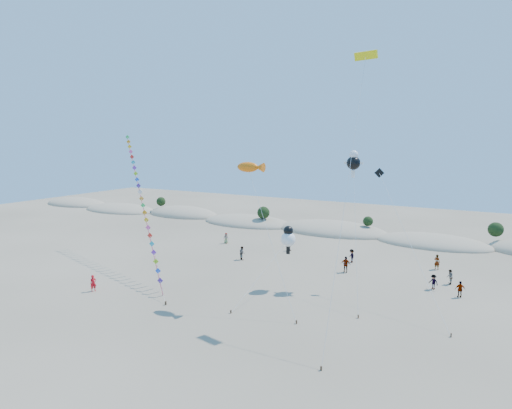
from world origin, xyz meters
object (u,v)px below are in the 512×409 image
object	(u,v)px
fish_kite	(251,168)
flyer_foreground	(93,283)
parafoil_kite	(365,63)
kite_train	(141,197)

from	to	relation	value
fish_kite	flyer_foreground	xyz separation A→B (m)	(-14.94, -5.90, -11.79)
fish_kite	parafoil_kite	bearing A→B (deg)	15.01
kite_train	fish_kite	world-z (taller)	kite_train
parafoil_kite	flyer_foreground	distance (m)	33.16
fish_kite	flyer_foreground	world-z (taller)	fish_kite
kite_train	fish_kite	xyz separation A→B (m)	(17.24, -3.69, 4.25)
parafoil_kite	flyer_foreground	size ratio (longest dim) A/B	13.41
parafoil_kite	fish_kite	bearing A→B (deg)	-164.99
parafoil_kite	kite_train	bearing A→B (deg)	177.60
kite_train	flyer_foreground	world-z (taller)	kite_train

